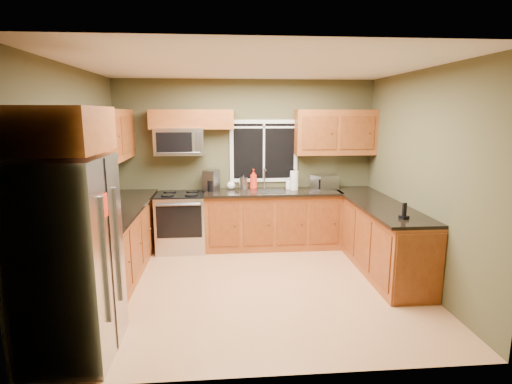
{
  "coord_description": "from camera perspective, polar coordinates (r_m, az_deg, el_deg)",
  "views": [
    {
      "loc": [
        -0.38,
        -4.75,
        2.16
      ],
      "look_at": [
        0.05,
        0.35,
        1.15
      ],
      "focal_mm": 28.0,
      "sensor_mm": 36.0,
      "label": 1
    }
  ],
  "objects": [
    {
      "name": "floor",
      "position": [
        5.24,
        -0.23,
        -13.21
      ],
      "size": [
        4.2,
        4.2,
        0.0
      ],
      "primitive_type": "plane",
      "color": "tan",
      "rests_on": "ground"
    },
    {
      "name": "ceiling",
      "position": [
        4.8,
        -0.26,
        17.61
      ],
      "size": [
        4.2,
        4.2,
        0.0
      ],
      "primitive_type": "plane",
      "rotation": [
        3.14,
        0.0,
        0.0
      ],
      "color": "white",
      "rests_on": "back_wall"
    },
    {
      "name": "back_wall",
      "position": [
        6.62,
        -1.48,
        4.12
      ],
      "size": [
        4.2,
        0.0,
        4.2
      ],
      "primitive_type": "plane",
      "rotation": [
        1.57,
        0.0,
        0.0
      ],
      "color": "#48472C",
      "rests_on": "ground"
    },
    {
      "name": "front_wall",
      "position": [
        3.09,
        2.41,
        -4.07
      ],
      "size": [
        4.2,
        0.0,
        4.2
      ],
      "primitive_type": "plane",
      "rotation": [
        -1.57,
        0.0,
        0.0
      ],
      "color": "#48472C",
      "rests_on": "ground"
    },
    {
      "name": "left_wall",
      "position": [
        5.12,
        -24.37,
        1.05
      ],
      "size": [
        0.0,
        3.6,
        3.6
      ],
      "primitive_type": "plane",
      "rotation": [
        1.57,
        0.0,
        1.57
      ],
      "color": "#48472C",
      "rests_on": "ground"
    },
    {
      "name": "right_wall",
      "position": [
        5.42,
        22.48,
        1.71
      ],
      "size": [
        0.0,
        3.6,
        3.6
      ],
      "primitive_type": "plane",
      "rotation": [
        1.57,
        0.0,
        -1.57
      ],
      "color": "#48472C",
      "rests_on": "ground"
    },
    {
      "name": "window",
      "position": [
        6.6,
        1.13,
        5.87
      ],
      "size": [
        1.12,
        0.03,
        1.02
      ],
      "color": "white",
      "rests_on": "back_wall"
    },
    {
      "name": "base_cabinets_left",
      "position": [
        5.68,
        -19.19,
        -7.0
      ],
      "size": [
        0.6,
        2.65,
        0.9
      ],
      "primitive_type": "cube",
      "color": "brown",
      "rests_on": "ground"
    },
    {
      "name": "countertop_left",
      "position": [
        5.55,
        -19.25,
        -2.38
      ],
      "size": [
        0.65,
        2.65,
        0.04
      ],
      "primitive_type": "cube",
      "color": "black",
      "rests_on": "base_cabinets_left"
    },
    {
      "name": "base_cabinets_back",
      "position": [
        6.53,
        2.35,
        -4.03
      ],
      "size": [
        2.17,
        0.6,
        0.9
      ],
      "primitive_type": "cube",
      "color": "brown",
      "rests_on": "ground"
    },
    {
      "name": "countertop_back",
      "position": [
        6.4,
        2.42,
        -0.02
      ],
      "size": [
        2.17,
        0.65,
        0.04
      ],
      "primitive_type": "cube",
      "color": "black",
      "rests_on": "base_cabinets_back"
    },
    {
      "name": "base_cabinets_peninsula",
      "position": [
        5.98,
        16.9,
        -5.97
      ],
      "size": [
        0.6,
        2.52,
        0.9
      ],
      "color": "brown",
      "rests_on": "ground"
    },
    {
      "name": "countertop_peninsula",
      "position": [
        5.86,
        16.9,
        -1.56
      ],
      "size": [
        0.65,
        2.5,
        0.04
      ],
      "primitive_type": "cube",
      "color": "black",
      "rests_on": "base_cabinets_peninsula"
    },
    {
      "name": "upper_cabinets_left",
      "position": [
        5.46,
        -21.52,
        7.24
      ],
      "size": [
        0.33,
        2.65,
        0.72
      ],
      "primitive_type": "cube",
      "color": "brown",
      "rests_on": "left_wall"
    },
    {
      "name": "upper_cabinets_back_left",
      "position": [
        6.41,
        -9.16,
        10.21
      ],
      "size": [
        1.3,
        0.33,
        0.3
      ],
      "primitive_type": "cube",
      "color": "brown",
      "rests_on": "back_wall"
    },
    {
      "name": "upper_cabinets_back_right",
      "position": [
        6.65,
        11.28,
        8.36
      ],
      "size": [
        1.3,
        0.33,
        0.72
      ],
      "primitive_type": "cube",
      "color": "brown",
      "rests_on": "back_wall"
    },
    {
      "name": "upper_cabinet_over_fridge",
      "position": [
        3.72,
        -26.57,
        7.99
      ],
      "size": [
        0.72,
        0.9,
        0.38
      ],
      "primitive_type": "cube",
      "color": "brown",
      "rests_on": "left_wall"
    },
    {
      "name": "refrigerator",
      "position": [
        3.92,
        -25.11,
        -8.69
      ],
      "size": [
        0.74,
        0.9,
        1.8
      ],
      "color": "#B7B7BC",
      "rests_on": "ground"
    },
    {
      "name": "range",
      "position": [
        6.48,
        -10.6,
        -4.16
      ],
      "size": [
        0.76,
        0.69,
        0.94
      ],
      "color": "#B7B7BC",
      "rests_on": "ground"
    },
    {
      "name": "microwave",
      "position": [
        6.41,
        -10.88,
        7.11
      ],
      "size": [
        0.76,
        0.41,
        0.42
      ],
      "color": "#B7B7BC",
      "rests_on": "back_wall"
    },
    {
      "name": "sink",
      "position": [
        6.4,
        1.38,
        0.27
      ],
      "size": [
        0.6,
        0.42,
        0.36
      ],
      "color": "slate",
      "rests_on": "countertop_back"
    },
    {
      "name": "toaster_oven",
      "position": [
        6.6,
        9.78,
        1.39
      ],
      "size": [
        0.46,
        0.42,
        0.24
      ],
      "color": "#B7B7BC",
      "rests_on": "countertop_back"
    },
    {
      "name": "coffee_maker",
      "position": [
        6.45,
        -6.43,
        1.57
      ],
      "size": [
        0.28,
        0.32,
        0.33
      ],
      "color": "slate",
      "rests_on": "countertop_back"
    },
    {
      "name": "kettle",
      "position": [
        6.48,
        -1.82,
        1.31
      ],
      "size": [
        0.16,
        0.16,
        0.24
      ],
      "color": "#B7B7BC",
      "rests_on": "countertop_back"
    },
    {
      "name": "paper_towel_roll",
      "position": [
        6.49,
        5.47,
        1.65
      ],
      "size": [
        0.16,
        0.16,
        0.34
      ],
      "color": "white",
      "rests_on": "countertop_back"
    },
    {
      "name": "soap_bottle_a",
      "position": [
        6.53,
        -0.36,
        1.85
      ],
      "size": [
        0.15,
        0.15,
        0.33
      ],
      "primitive_type": "imported",
      "rotation": [
        0.0,
        0.0,
        0.21
      ],
      "color": "red",
      "rests_on": "countertop_back"
    },
    {
      "name": "soap_bottle_b",
      "position": [
        6.57,
        4.73,
        1.26
      ],
      "size": [
        0.11,
        0.11,
        0.19
      ],
      "primitive_type": "imported",
      "rotation": [
        0.0,
        0.0,
        -0.28
      ],
      "color": "white",
      "rests_on": "countertop_back"
    },
    {
      "name": "soap_bottle_c",
      "position": [
        6.55,
        -3.6,
        1.17
      ],
      "size": [
        0.14,
        0.14,
        0.17
      ],
      "primitive_type": "imported",
      "rotation": [
        0.0,
        0.0,
        0.07
      ],
      "color": "white",
      "rests_on": "countertop_back"
    },
    {
      "name": "cordless_phone",
      "position": [
        5.02,
        20.4,
        -2.96
      ],
      "size": [
        0.11,
        0.11,
        0.19
      ],
      "color": "black",
      "rests_on": "countertop_peninsula"
    }
  ]
}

